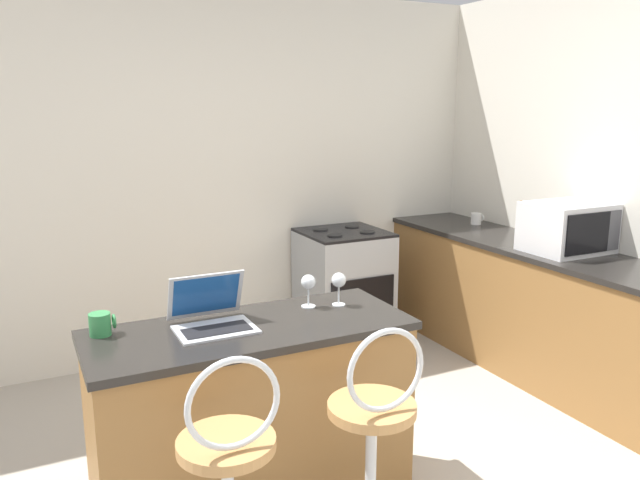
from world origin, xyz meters
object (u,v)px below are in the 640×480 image
(bar_stool_far, at_px, (373,456))
(mug_green, at_px, (101,324))
(laptop, at_px, (211,314))
(wine_glass_tall, at_px, (308,284))
(microwave, at_px, (568,227))
(pepper_mill, at_px, (520,219))
(wine_glass_short, at_px, (339,282))
(stove_range, at_px, (343,288))
(mug_white, at_px, (476,219))

(bar_stool_far, distance_m, mug_green, 1.22)
(laptop, xyz_separation_m, wine_glass_tall, (0.48, 0.06, 0.06))
(microwave, bearing_deg, pepper_mill, 79.02)
(microwave, bearing_deg, mug_green, -175.46)
(laptop, height_order, wine_glass_short, laptop)
(stove_range, relative_size, mug_white, 9.08)
(mug_green, height_order, wine_glass_short, wine_glass_short)
(mug_green, bearing_deg, stove_range, 36.88)
(bar_stool_far, relative_size, stove_range, 1.16)
(pepper_mill, bearing_deg, wine_glass_short, -156.45)
(stove_range, height_order, pepper_mill, pepper_mill)
(stove_range, distance_m, wine_glass_short, 1.83)
(mug_white, relative_size, mug_green, 0.93)
(mug_green, xyz_separation_m, wine_glass_tall, (0.92, -0.05, 0.07))
(stove_range, bearing_deg, mug_white, -11.66)
(mug_white, xyz_separation_m, mug_green, (-2.98, -1.21, 0.00))
(microwave, bearing_deg, bar_stool_far, -154.65)
(laptop, relative_size, mug_green, 3.10)
(mug_white, xyz_separation_m, pepper_mill, (0.00, -0.46, 0.08))
(bar_stool_far, bearing_deg, wine_glass_short, 73.84)
(microwave, height_order, wine_glass_short, microwave)
(mug_white, xyz_separation_m, wine_glass_tall, (-2.06, -1.26, 0.07))
(mug_white, bearing_deg, stove_range, 168.34)
(microwave, bearing_deg, wine_glass_short, -170.11)
(bar_stool_far, distance_m, pepper_mill, 2.63)
(stove_range, height_order, wine_glass_short, wine_glass_short)
(laptop, height_order, wine_glass_tall, laptop)
(microwave, bearing_deg, laptop, -172.23)
(laptop, xyz_separation_m, mug_green, (-0.44, 0.10, -0.01))
(laptop, distance_m, wine_glass_short, 0.62)
(pepper_mill, height_order, wine_glass_tall, pepper_mill)
(microwave, xyz_separation_m, mug_white, (0.10, 0.99, -0.11))
(bar_stool_far, distance_m, stove_range, 2.40)
(mug_white, distance_m, wine_glass_tall, 2.42)
(stove_range, bearing_deg, laptop, -133.82)
(wine_glass_short, distance_m, wine_glass_tall, 0.14)
(mug_green, relative_size, pepper_mill, 0.42)
(laptop, bearing_deg, mug_green, 166.44)
(mug_green, height_order, wine_glass_tall, wine_glass_tall)
(wine_glass_short, bearing_deg, bar_stool_far, -106.16)
(laptop, distance_m, microwave, 2.47)
(mug_green, bearing_deg, microwave, 4.54)
(mug_white, relative_size, wine_glass_short, 0.62)
(stove_range, xyz_separation_m, wine_glass_tall, (-0.99, -1.48, 0.55))
(laptop, height_order, pepper_mill, pepper_mill)
(pepper_mill, bearing_deg, mug_white, 90.42)
(wine_glass_short, bearing_deg, wine_glass_tall, 163.66)
(mug_white, relative_size, wine_glass_tall, 0.63)
(wine_glass_tall, bearing_deg, microwave, 8.05)
(bar_stool_far, height_order, stove_range, bar_stool_far)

